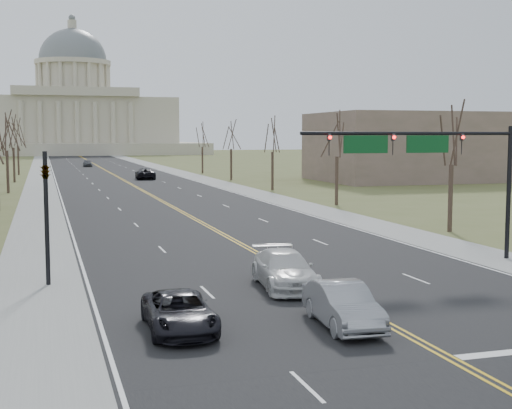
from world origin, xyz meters
TOP-DOWN VIEW (x-y plane):
  - ground at (0.00, 0.00)m, footprint 600.00×600.00m
  - road at (0.00, 110.00)m, footprint 20.00×380.00m
  - cross_road at (0.00, 6.00)m, footprint 120.00×14.00m
  - sidewalk_left at (-12.00, 110.00)m, footprint 4.00×380.00m
  - sidewalk_right at (12.00, 110.00)m, footprint 4.00×380.00m
  - center_line at (0.00, 110.00)m, footprint 0.42×380.00m
  - edge_line_left at (-9.80, 110.00)m, footprint 0.15×380.00m
  - edge_line_right at (9.80, 110.00)m, footprint 0.15×380.00m
  - capitol at (0.00, 249.91)m, footprint 90.00×60.00m
  - signal_mast at (7.45, 13.50)m, footprint 12.12×0.44m
  - signal_left at (-11.50, 13.50)m, footprint 0.32×0.36m
  - tree_r_0 at (15.50, 24.00)m, footprint 3.74×3.74m
  - tree_r_1 at (15.50, 44.00)m, footprint 3.74×3.74m
  - tree_r_2 at (15.50, 64.00)m, footprint 3.74×3.74m
  - tree_l_2 at (-15.50, 68.00)m, footprint 3.96×3.96m
  - tree_r_3 at (15.50, 84.00)m, footprint 3.74×3.74m
  - tree_l_3 at (-15.50, 88.00)m, footprint 3.96×3.96m
  - tree_r_4 at (15.50, 104.00)m, footprint 3.74×3.74m
  - tree_l_4 at (-15.50, 108.00)m, footprint 3.96×3.96m
  - bldg_right_mass at (40.00, 76.00)m, footprint 25.00×20.00m
  - car_sb_inner_lead at (-1.67, 3.25)m, footprint 1.95×4.79m
  - car_sb_outer_lead at (-7.26, 4.35)m, footprint 2.32×4.83m
  - car_sb_inner_second at (-1.52, 9.92)m, footprint 2.79×5.73m
  - car_far_nb at (3.46, 90.08)m, footprint 3.11×6.16m
  - car_far_sb at (-2.33, 137.40)m, footprint 1.80×4.46m

SIDE VIEW (x-z plane):
  - ground at x=0.00m, z-range 0.00..0.00m
  - road at x=0.00m, z-range 0.00..0.01m
  - cross_road at x=0.00m, z-range 0.00..0.01m
  - sidewalk_left at x=-12.00m, z-range 0.00..0.03m
  - sidewalk_right at x=12.00m, z-range 0.00..0.03m
  - center_line at x=0.00m, z-range 0.01..0.02m
  - edge_line_left at x=-9.80m, z-range 0.01..0.02m
  - edge_line_right at x=9.80m, z-range 0.01..0.02m
  - car_sb_outer_lead at x=-7.26m, z-range 0.01..1.34m
  - car_far_sb at x=-2.33m, z-range 0.01..1.53m
  - car_sb_inner_lead at x=-1.67m, z-range 0.01..1.56m
  - car_sb_inner_second at x=-1.52m, z-range 0.01..1.62m
  - car_far_nb at x=3.46m, z-range 0.01..1.68m
  - signal_left at x=-11.50m, z-range 0.71..6.71m
  - bldg_right_mass at x=40.00m, z-range 0.00..10.00m
  - signal_mast at x=7.45m, z-range 2.16..9.36m
  - tree_r_0 at x=15.50m, z-range 2.30..10.80m
  - tree_r_1 at x=15.50m, z-range 2.30..10.80m
  - tree_r_2 at x=15.50m, z-range 2.30..10.80m
  - tree_r_3 at x=15.50m, z-range 2.30..10.80m
  - tree_r_4 at x=15.50m, z-range 2.30..10.80m
  - tree_l_2 at x=-15.50m, z-range 2.44..11.44m
  - tree_l_3 at x=-15.50m, z-range 2.44..11.44m
  - tree_l_4 at x=-15.50m, z-range 2.44..11.44m
  - capitol at x=0.00m, z-range -10.80..39.20m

